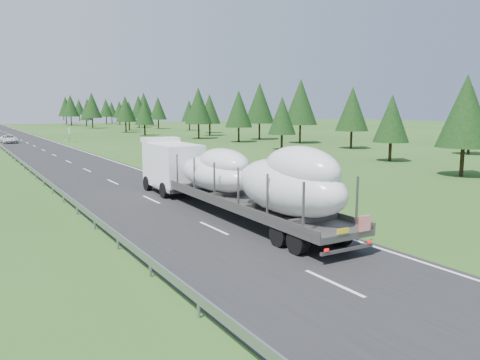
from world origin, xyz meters
TOP-DOWN VIEW (x-y plane):
  - ground at (0.00, 0.00)m, footprint 400.00×400.00m
  - road_surface at (0.00, 100.00)m, footprint 10.00×400.00m
  - marker_posts at (6.50, 155.00)m, footprint 0.13×350.08m
  - highway_sign at (7.20, 80.00)m, footprint 0.08×0.90m
  - tree_line_right at (38.55, 101.52)m, footprint 27.50×284.48m
  - boat_truck at (2.33, 11.39)m, footprint 3.31×21.26m
  - distant_van at (-2.87, 82.12)m, footprint 2.78×5.47m

SIDE VIEW (x-z plane):
  - ground at x=0.00m, z-range 0.00..0.00m
  - road_surface at x=0.00m, z-range 0.00..0.02m
  - marker_posts at x=6.50m, z-range 0.04..1.04m
  - distant_van at x=-2.87m, z-range 0.00..1.48m
  - highway_sign at x=7.20m, z-range 0.51..3.11m
  - boat_truck at x=2.33m, z-range 0.10..4.56m
  - tree_line_right at x=38.55m, z-range 0.51..12.70m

